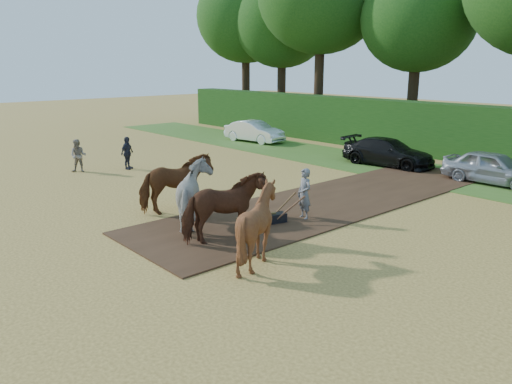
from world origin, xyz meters
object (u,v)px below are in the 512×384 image
at_px(plough_team, 213,202).
at_px(parked_cars, 503,170).
at_px(spectator_near, 78,156).
at_px(spectator_far, 127,153).

relative_size(plough_team, parked_cars, 0.22).
height_order(spectator_near, parked_cars, spectator_near).
bearing_deg(parked_cars, spectator_far, -143.26).
height_order(spectator_far, parked_cars, spectator_far).
xyz_separation_m(spectator_far, plough_team, (10.74, -2.66, 0.23)).
xyz_separation_m(spectator_near, spectator_far, (0.94, 2.10, 0.01)).
bearing_deg(spectator_near, parked_cars, -10.87).
bearing_deg(plough_team, spectator_near, 177.27).
height_order(spectator_near, spectator_far, spectator_far).
distance_m(spectator_far, plough_team, 11.06).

